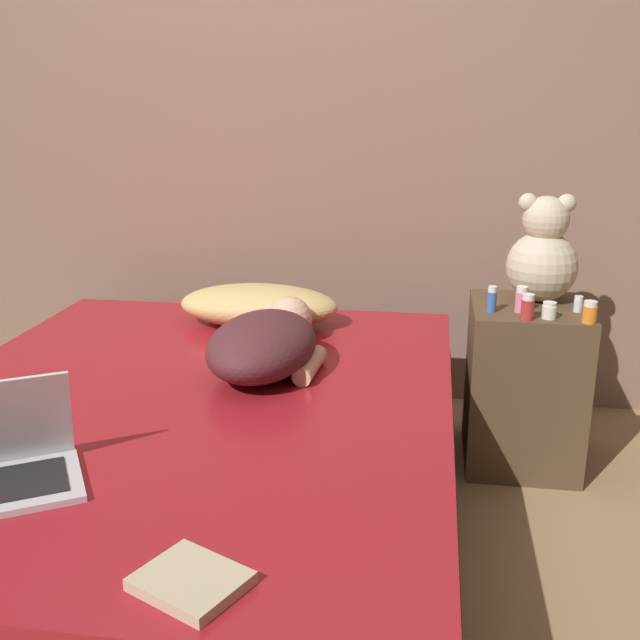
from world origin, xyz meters
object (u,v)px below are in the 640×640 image
(bottle_pink, at_px, (522,300))
(bottle_red, at_px, (528,307))
(teddy_bear, at_px, (543,255))
(book, at_px, (191,581))
(person_lying, at_px, (267,342))
(pillow, at_px, (259,305))
(bottle_clear, at_px, (578,304))
(bottle_blue, at_px, (492,299))
(bottle_white, at_px, (549,310))
(bottle_orange, at_px, (590,312))

(bottle_pink, height_order, bottle_red, bottle_pink)
(teddy_bear, distance_m, book, 1.84)
(person_lying, bearing_deg, bottle_pink, 26.89)
(pillow, height_order, bottle_clear, bottle_clear)
(bottle_blue, relative_size, bottle_white, 1.60)
(pillow, bearing_deg, bottle_pink, -7.12)
(bottle_orange, height_order, bottle_white, bottle_orange)
(pillow, height_order, bottle_orange, bottle_orange)
(person_lying, xyz_separation_m, bottle_orange, (1.04, 0.25, 0.07))
(bottle_orange, bearing_deg, teddy_bear, 116.31)
(teddy_bear, distance_m, bottle_red, 0.29)
(teddy_bear, bearing_deg, book, -116.19)
(bottle_white, bearing_deg, bottle_blue, 164.10)
(book, bearing_deg, pillow, 98.74)
(bottle_clear, relative_size, book, 0.24)
(bottle_clear, distance_m, book, 1.76)
(bottle_orange, bearing_deg, bottle_red, 177.97)
(person_lying, bearing_deg, bottle_blue, 28.88)
(teddy_bear, bearing_deg, bottle_clear, -48.67)
(pillow, bearing_deg, bottle_orange, -10.52)
(bottle_blue, relative_size, book, 0.39)
(bottle_white, relative_size, bottle_red, 0.65)
(person_lying, height_order, teddy_bear, teddy_bear)
(pillow, xyz_separation_m, bottle_orange, (1.17, -0.22, 0.09))
(pillow, distance_m, bottle_orange, 1.20)
(bottle_white, distance_m, bottle_red, 0.08)
(bottle_red, bearing_deg, person_lying, -162.81)
(teddy_bear, bearing_deg, bottle_white, -88.92)
(person_lying, relative_size, book, 2.88)
(pillow, bearing_deg, person_lying, -73.70)
(pillow, relative_size, bottle_orange, 8.27)
(bottle_red, bearing_deg, bottle_pink, 96.81)
(bottle_orange, relative_size, bottle_clear, 1.32)
(bottle_white, height_order, book, bottle_white)
(pillow, xyz_separation_m, person_lying, (0.14, -0.47, 0.01))
(teddy_bear, relative_size, book, 1.66)
(teddy_bear, relative_size, bottle_red, 4.45)
(bottle_clear, height_order, bottle_pink, bottle_pink)
(bottle_clear, bearing_deg, person_lying, -159.53)
(person_lying, distance_m, bottle_white, 0.96)
(bottle_clear, bearing_deg, bottle_pink, -170.64)
(bottle_clear, bearing_deg, teddy_bear, 131.33)
(bottle_pink, xyz_separation_m, bottle_red, (0.01, -0.09, -0.00))
(bottle_blue, height_order, bottle_clear, bottle_blue)
(teddy_bear, relative_size, bottle_orange, 5.28)
(person_lying, xyz_separation_m, teddy_bear, (0.91, 0.51, 0.21))
(bottle_orange, bearing_deg, bottle_blue, 164.82)
(bottle_pink, bearing_deg, bottle_red, -83.19)
(pillow, relative_size, bottle_red, 6.97)
(pillow, height_order, bottle_pink, bottle_pink)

